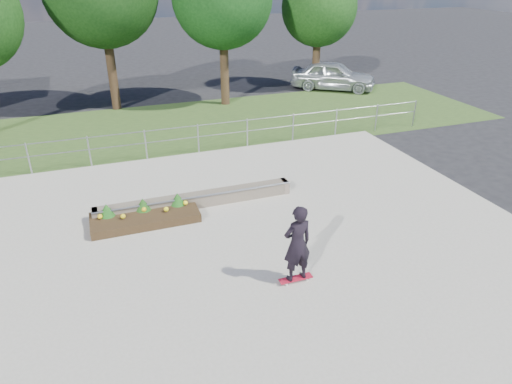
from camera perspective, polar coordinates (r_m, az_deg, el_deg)
The scene contains 9 objects.
ground at distance 11.67m, azimuth 1.60°, elevation -8.10°, with size 120.00×120.00×0.00m, color black.
grass_verge at distance 21.29m, azimuth -9.34°, elevation 8.05°, with size 30.00×8.00×0.02m, color #2D471C.
concrete_slab at distance 11.65m, azimuth 1.60°, elevation -7.98°, with size 15.00×15.00×0.06m, color gray.
fence at distance 17.79m, azimuth -7.26°, elevation 7.08°, with size 20.06×0.06×1.20m.
tree_far_right at distance 27.55m, azimuth 7.89°, elevation 21.82°, with size 4.20×4.20×6.60m.
grind_ledge at distance 13.89m, azimuth -7.50°, elevation -1.00°, with size 6.00×0.44×0.43m.
planter_bed at distance 13.39m, azimuth -13.73°, elevation -2.79°, with size 3.00×1.20×0.61m.
skateboarder at distance 10.23m, azimuth 5.19°, elevation -6.49°, with size 0.80×0.52×1.96m.
parked_car at distance 27.92m, azimuth 9.62°, elevation 14.17°, with size 1.95×4.85×1.65m, color #AFB4B9.
Camera 1 is at (-3.57, -8.92, 6.63)m, focal length 32.00 mm.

